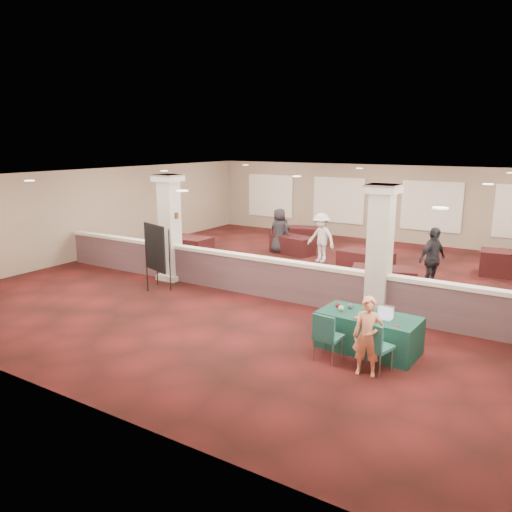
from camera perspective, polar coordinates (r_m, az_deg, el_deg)
The scene contains 32 objects.
ground at distance 14.94m, azimuth 4.45°, elevation -3.21°, with size 16.00×16.00×0.00m, color #4A1212.
wall_back at distance 21.92m, azimuth 14.30°, elevation 5.89°, with size 16.00×0.04×3.20m, color gray.
wall_front at distance 8.51m, azimuth -21.26°, elevation -5.43°, with size 16.00×0.04×3.20m, color gray.
wall_left at distance 19.54m, azimuth -16.82°, elevation 4.91°, with size 0.04×16.00×3.20m, color gray.
ceiling at distance 14.38m, azimuth 4.67°, elevation 9.13°, with size 16.00×16.00×0.02m, color white.
partition_wall at distance 13.52m, azimuth 1.54°, elevation -2.42°, with size 15.60×0.28×1.10m.
column_left at distance 15.32m, azimuth -9.82°, elevation 3.32°, with size 0.72×0.72×3.20m.
column_right at distance 12.07m, azimuth 13.95°, elevation 0.55°, with size 0.72×0.72×3.20m.
sconce_left at distance 15.45m, azimuth -10.65°, elevation 4.73°, with size 0.12×0.12×0.18m.
sconce_right at distance 15.08m, azimuth -9.07°, elevation 4.60°, with size 0.12×0.12×0.18m.
near_table at distance 10.45m, azimuth 12.71°, elevation -8.53°, with size 1.98×0.99×0.76m, color #0E332D.
conf_chair_main at distance 9.44m, azimuth 13.40°, elevation -9.67°, with size 0.59×0.60×0.98m.
conf_chair_side at distance 9.73m, azimuth 8.05°, elevation -8.76°, with size 0.52×0.52×0.97m.
easel_board at distance 14.39m, azimuth -11.48°, elevation 0.86°, with size 1.07×0.66×1.89m.
woman at distance 9.30m, azimuth 12.67°, elevation -8.94°, with size 0.53×0.35×1.47m, color #FD8E6E.
far_table_front_left at distance 18.23m, azimuth -8.18°, elevation 0.97°, with size 1.99×1.00×0.81m, color black.
far_table_front_center at distance 16.52m, azimuth 12.41°, elevation -0.66°, with size 1.71×0.85×0.69m, color black.
far_table_front_right at distance 14.46m, azimuth 14.40°, elevation -2.67°, with size 1.75×0.88×0.71m, color black.
far_table_back_left at distance 20.75m, azimuth 5.03°, elevation 2.37°, with size 1.75×0.87×0.71m, color black.
far_table_back_center at distance 18.90m, azimuth 4.21°, elevation 1.28°, with size 1.65×0.83×0.67m, color black.
attendee_a at distance 19.22m, azimuth 2.91°, elevation 2.97°, with size 0.79×0.44×1.64m, color black.
attendee_b at distance 17.60m, azimuth 7.45°, elevation 2.08°, with size 1.10×0.51×1.72m, color silver.
attendee_c at distance 14.92m, azimuth 19.50°, elevation -0.35°, with size 1.07×0.51×1.82m, color black.
attendee_d at distance 18.91m, azimuth 2.67°, elevation 2.89°, with size 0.84×0.45×1.69m, color black.
laptop_base at distance 10.17m, azimuth 14.34°, elevation -6.90°, with size 0.34×0.24×0.02m, color silver.
laptop_screen at distance 10.23m, azimuth 14.62°, elevation -6.05°, with size 0.34×0.01×0.23m, color silver.
screen_glow at distance 10.23m, azimuth 14.60°, elevation -6.15°, with size 0.31×0.00×0.20m, color #AFB6D2.
knitting at distance 10.07m, azimuth 12.52°, elevation -6.96°, with size 0.42×0.31×0.03m, color #B15E1C.
yarn_cream at distance 10.43m, azimuth 9.70°, elevation -5.89°, with size 0.11×0.11×0.11m, color beige.
yarn_red at distance 10.63m, azimuth 9.30°, elevation -5.54°, with size 0.10×0.10×0.10m, color maroon.
yarn_grey at distance 10.59m, azimuth 10.75°, elevation -5.66°, with size 0.11×0.11×0.11m, color #545459.
scissors at distance 9.84m, azimuth 15.82°, elevation -7.69°, with size 0.12×0.03×0.01m, color red.
Camera 1 is at (6.58, -12.75, 4.16)m, focal length 35.00 mm.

